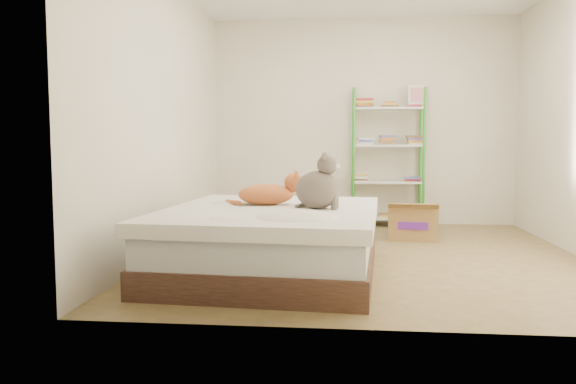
# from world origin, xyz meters

# --- Properties ---
(room) EXTENTS (3.81, 4.21, 2.61)m
(room) POSITION_xyz_m (0.00, 0.00, 1.30)
(room) COLOR olive
(room) RESTS_ON ground
(bed) EXTENTS (1.77, 2.15, 0.52)m
(bed) POSITION_xyz_m (-0.80, -0.78, 0.26)
(bed) COLOR brown
(bed) RESTS_ON ground
(orange_cat) EXTENTS (0.59, 0.40, 0.22)m
(orange_cat) POSITION_xyz_m (-0.88, -0.56, 0.63)
(orange_cat) COLOR #C36025
(orange_cat) RESTS_ON bed
(grey_cat) EXTENTS (0.41, 0.36, 0.43)m
(grey_cat) POSITION_xyz_m (-0.44, -0.80, 0.73)
(grey_cat) COLOR gray
(grey_cat) RESTS_ON bed
(shelf_unit) EXTENTS (0.90, 0.36, 1.74)m
(shelf_unit) POSITION_xyz_m (0.31, 1.88, 0.84)
(shelf_unit) COLOR green
(shelf_unit) RESTS_ON ground
(cardboard_box) EXTENTS (0.56, 0.55, 0.42)m
(cardboard_box) POSITION_xyz_m (0.51, 0.92, 0.18)
(cardboard_box) COLOR olive
(cardboard_box) RESTS_ON ground
(white_bin) EXTENTS (0.39, 0.35, 0.41)m
(white_bin) POSITION_xyz_m (-1.16, 1.85, 0.21)
(white_bin) COLOR silver
(white_bin) RESTS_ON ground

